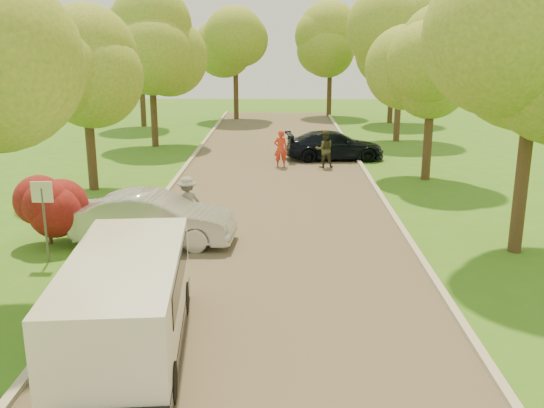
# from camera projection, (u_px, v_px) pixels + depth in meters

# --- Properties ---
(ground) EXTENTS (100.00, 100.00, 0.00)m
(ground) POSITION_uv_depth(u_px,v_px,m) (264.00, 334.00, 12.05)
(ground) COLOR #35741B
(ground) RESTS_ON ground
(road) EXTENTS (8.00, 60.00, 0.01)m
(road) POSITION_uv_depth(u_px,v_px,m) (271.00, 219.00, 19.77)
(road) COLOR #4C4438
(road) RESTS_ON ground
(curb_left) EXTENTS (0.18, 60.00, 0.12)m
(curb_left) POSITION_uv_depth(u_px,v_px,m) (147.00, 217.00, 19.81)
(curb_left) COLOR #B2AD9E
(curb_left) RESTS_ON ground
(curb_right) EXTENTS (0.18, 60.00, 0.12)m
(curb_right) POSITION_uv_depth(u_px,v_px,m) (395.00, 218.00, 19.69)
(curb_right) COLOR #B2AD9E
(curb_right) RESTS_ON ground
(street_sign) EXTENTS (0.55, 0.06, 2.17)m
(street_sign) POSITION_uv_depth(u_px,v_px,m) (43.00, 205.00, 15.58)
(street_sign) COLOR #59595E
(street_sign) RESTS_ON ground
(red_shrub) EXTENTS (1.70, 1.70, 1.95)m
(red_shrub) POSITION_uv_depth(u_px,v_px,m) (47.00, 207.00, 17.16)
(red_shrub) COLOR #382619
(red_shrub) RESTS_ON ground
(tree_l_midb) EXTENTS (4.30, 4.20, 6.62)m
(tree_l_midb) POSITION_uv_depth(u_px,v_px,m) (90.00, 70.00, 22.53)
(tree_l_midb) COLOR #382619
(tree_l_midb) RESTS_ON ground
(tree_l_far) EXTENTS (4.92, 4.80, 7.79)m
(tree_l_far) POSITION_uv_depth(u_px,v_px,m) (154.00, 44.00, 31.94)
(tree_l_far) COLOR #382619
(tree_l_far) RESTS_ON ground
(tree_r_midb) EXTENTS (4.51, 4.40, 7.01)m
(tree_r_midb) POSITION_uv_depth(u_px,v_px,m) (438.00, 60.00, 24.18)
(tree_r_midb) COLOR #382619
(tree_r_midb) RESTS_ON ground
(tree_r_far) EXTENTS (5.33, 5.20, 8.34)m
(tree_r_far) POSITION_uv_depth(u_px,v_px,m) (406.00, 37.00, 33.58)
(tree_r_far) COLOR #382619
(tree_r_far) RESTS_ON ground
(tree_bg_a) EXTENTS (5.12, 5.00, 7.72)m
(tree_bg_a) POSITION_uv_depth(u_px,v_px,m) (143.00, 46.00, 39.74)
(tree_bg_a) COLOR #382619
(tree_bg_a) RESTS_ON ground
(tree_bg_b) EXTENTS (5.12, 5.00, 7.95)m
(tree_bg_b) POSITION_uv_depth(u_px,v_px,m) (397.00, 42.00, 41.36)
(tree_bg_b) COLOR #382619
(tree_bg_b) RESTS_ON ground
(tree_bg_c) EXTENTS (4.92, 4.80, 7.33)m
(tree_bg_c) POSITION_uv_depth(u_px,v_px,m) (238.00, 49.00, 43.58)
(tree_bg_c) COLOR #382619
(tree_bg_c) RESTS_ON ground
(tree_bg_d) EXTENTS (5.12, 5.00, 7.72)m
(tree_bg_d) POSITION_uv_depth(u_px,v_px,m) (333.00, 45.00, 45.34)
(tree_bg_d) COLOR #382619
(tree_bg_d) RESTS_ON ground
(minivan) EXTENTS (2.44, 5.23, 1.89)m
(minivan) POSITION_uv_depth(u_px,v_px,m) (126.00, 303.00, 11.12)
(minivan) COLOR white
(minivan) RESTS_ON ground
(silver_sedan) EXTENTS (4.63, 1.85, 1.50)m
(silver_sedan) POSITION_uv_depth(u_px,v_px,m) (155.00, 219.00, 17.22)
(silver_sedan) COLOR #B9B9BE
(silver_sedan) RESTS_ON ground
(dark_sedan) EXTENTS (4.92, 2.34, 1.39)m
(dark_sedan) POSITION_uv_depth(u_px,v_px,m) (334.00, 145.00, 29.52)
(dark_sedan) COLOR black
(dark_sedan) RESTS_ON ground
(longboard) EXTENTS (0.53, 0.86, 0.10)m
(longboard) POSITION_uv_depth(u_px,v_px,m) (188.00, 229.00, 18.43)
(longboard) COLOR black
(longboard) RESTS_ON ground
(skateboarder) EXTENTS (1.20, 0.95, 1.62)m
(skateboarder) POSITION_uv_depth(u_px,v_px,m) (187.00, 203.00, 18.22)
(skateboarder) COLOR gray
(skateboarder) RESTS_ON longboard
(person_striped) EXTENTS (0.65, 0.45, 1.70)m
(person_striped) POSITION_uv_depth(u_px,v_px,m) (281.00, 149.00, 27.72)
(person_striped) COLOR red
(person_striped) RESTS_ON ground
(person_olive) EXTENTS (0.90, 0.74, 1.71)m
(person_olive) POSITION_uv_depth(u_px,v_px,m) (324.00, 149.00, 27.56)
(person_olive) COLOR #343620
(person_olive) RESTS_ON ground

